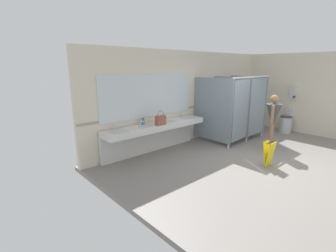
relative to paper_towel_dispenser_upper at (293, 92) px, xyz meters
The scene contains 16 objects.
ground_plane 3.77m from the paper_towel_dispenser_upper, 165.80° to the right, with size 7.48×5.71×0.10m, color gray.
wall_back 3.80m from the paper_towel_dispenser_upper, 152.40° to the left, with size 7.48×0.12×2.76m, color beige.
wall_side_right 0.86m from the paper_towel_dispenser_upper, 81.33° to the right, with size 0.12×5.71×2.76m, color beige.
wall_back_tile_band 3.79m from the paper_towel_dispenser_upper, 153.26° to the left, with size 7.48×0.01×0.06m, color #9E937F.
vanity_counter 5.35m from the paper_towel_dispenser_upper, 163.77° to the left, with size 3.08×0.58×0.94m.
mirror_panel 5.35m from the paper_towel_dispenser_upper, 161.59° to the left, with size 2.98×0.02×1.14m, color silver.
bathroom_stalls 2.47m from the paper_towel_dispenser_upper, 161.22° to the left, with size 2.00×1.41×2.02m.
paper_towel_dispenser_upper is the anchor object (origin of this frame).
paper_towel_dispenser_lower 0.80m from the paper_towel_dispenser_upper, 90.00° to the left, with size 0.37×0.13×0.47m.
trash_bin 1.17m from the paper_towel_dispenser_upper, behind, with size 0.41×0.41×0.59m.
person_standing 2.61m from the paper_towel_dispenser_upper, 168.38° to the right, with size 0.53×0.51×1.56m.
handbag 5.25m from the paper_towel_dispenser_upper, 166.17° to the left, with size 0.27×0.14×0.38m.
soap_dispenser 5.64m from the paper_towel_dispenser_upper, 163.82° to the left, with size 0.07×0.07×0.18m.
paper_cup 5.97m from the paper_towel_dispenser_upper, 167.50° to the left, with size 0.07×0.07×0.10m, color beige.
wet_floor_sign 3.98m from the paper_towel_dispenser_upper, 164.29° to the right, with size 0.28×0.19×0.60m.
floor_drain_cover 2.71m from the paper_towel_dispenser_upper, 169.70° to the right, with size 0.14×0.14×0.01m, color #B7BABF.
Camera 1 is at (-5.68, -2.61, 2.31)m, focal length 26.03 mm.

